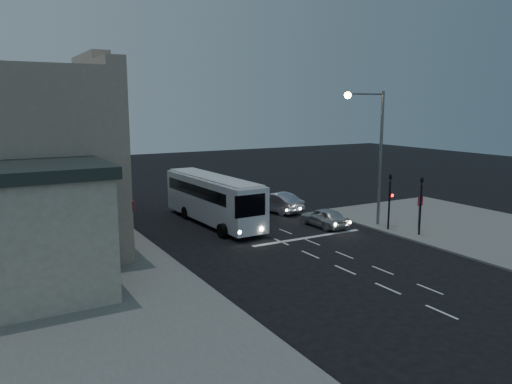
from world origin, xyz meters
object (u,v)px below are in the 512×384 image
street_tree (93,156)px  streetlight (374,143)px  car_suv (324,217)px  car_sedan_a (276,202)px  traffic_signal_main (390,195)px  tour_bus (213,198)px  regulatory_sign (420,207)px  car_sedan_b (242,192)px  traffic_signal_side (421,199)px

street_tree → streetlight: bearing=-39.5°
car_suv → car_sedan_a: bearing=-88.5°
car_sedan_a → traffic_signal_main: size_ratio=1.14×
tour_bus → regulatory_sign: tour_bus is taller
tour_bus → regulatory_sign: size_ratio=5.00×
car_suv → car_sedan_b: size_ratio=0.86×
traffic_signal_main → car_suv: bearing=134.7°
traffic_signal_side → streetlight: (-0.96, 3.40, 3.31)m
tour_bus → car_sedan_a: bearing=8.1°
car_sedan_a → traffic_signal_side: 11.59m
tour_bus → car_suv: 7.83m
traffic_signal_main → streetlight: 3.61m
traffic_signal_main → traffic_signal_side: size_ratio=1.00×
car_suv → tour_bus: bearing=-38.8°
car_sedan_b → traffic_signal_side: bearing=113.5°
traffic_signal_main → regulatory_sign: traffic_signal_main is taller
car_suv → streetlight: (2.74, -1.60, 5.07)m
streetlight → car_suv: bearing=149.7°
car_suv → traffic_signal_main: size_ratio=0.95×
tour_bus → streetlight: streetlight is taller
traffic_signal_main → traffic_signal_side: 2.10m
tour_bus → traffic_signal_main: traffic_signal_main is taller
regulatory_sign → streetlight: streetlight is taller
car_sedan_b → traffic_signal_side: 17.08m
car_suv → car_sedan_b: (-0.16, 11.55, -0.00)m
streetlight → street_tree: size_ratio=1.45×
tour_bus → traffic_signal_main: bearing=-42.4°
car_suv → traffic_signal_main: traffic_signal_main is taller
tour_bus → street_tree: size_ratio=1.78×
regulatory_sign → streetlight: (-1.96, 2.44, 4.14)m
car_suv → regulatory_sign: (4.70, -4.04, 0.93)m
tour_bus → car_suv: (6.18, -4.67, -1.15)m
car_suv → street_tree: street_tree is taller
car_suv → traffic_signal_side: size_ratio=0.95×
tour_bus → car_sedan_b: 9.21m
traffic_signal_main → streetlight: (-0.26, 1.42, 3.31)m
car_suv → car_sedan_a: (-0.32, 5.75, 0.11)m
car_sedan_a → street_tree: 14.13m
tour_bus → regulatory_sign: (10.88, -8.70, -0.22)m
tour_bus → car_sedan_a: 6.04m
tour_bus → car_sedan_a: tour_bus is taller
streetlight → car_sedan_a: bearing=112.6°
tour_bus → traffic_signal_main: 11.99m
tour_bus → traffic_signal_main: (9.18, -7.69, 0.61)m
car_sedan_a → traffic_signal_side: traffic_signal_side is taller
car_suv → car_sedan_b: car_suv is taller
car_suv → streetlight: bearing=148.0°
car_suv → regulatory_sign: size_ratio=1.77×
regulatory_sign → streetlight: size_ratio=0.24×
tour_bus → traffic_signal_side: size_ratio=2.68×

